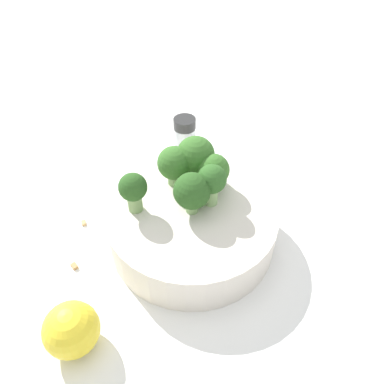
% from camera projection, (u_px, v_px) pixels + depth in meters
% --- Properties ---
extents(ground_plane, '(3.00, 3.00, 0.00)m').
position_uv_depth(ground_plane, '(192.00, 239.00, 0.47)').
color(ground_plane, white).
extents(bowl, '(0.20, 0.20, 0.05)m').
position_uv_depth(bowl, '(192.00, 225.00, 0.45)').
color(bowl, silver).
rests_on(bowl, ground_plane).
extents(broccoli_floret_0, '(0.04, 0.04, 0.05)m').
position_uv_depth(broccoli_floret_0, '(195.00, 193.00, 0.41)').
color(broccoli_floret_0, '#84AD66').
rests_on(broccoli_floret_0, bowl).
extents(broccoli_floret_1, '(0.03, 0.03, 0.05)m').
position_uv_depth(broccoli_floret_1, '(133.00, 190.00, 0.41)').
color(broccoli_floret_1, '#7A9E5B').
rests_on(broccoli_floret_1, bowl).
extents(broccoli_floret_2, '(0.03, 0.03, 0.05)m').
position_uv_depth(broccoli_floret_2, '(211.00, 181.00, 0.42)').
color(broccoli_floret_2, '#8EB770').
rests_on(broccoli_floret_2, bowl).
extents(broccoli_floret_3, '(0.04, 0.04, 0.05)m').
position_uv_depth(broccoli_floret_3, '(174.00, 164.00, 0.45)').
color(broccoli_floret_3, '#84AD66').
rests_on(broccoli_floret_3, bowl).
extents(broccoli_floret_4, '(0.04, 0.04, 0.05)m').
position_uv_depth(broccoli_floret_4, '(213.00, 170.00, 0.45)').
color(broccoli_floret_4, '#8EB770').
rests_on(broccoli_floret_4, bowl).
extents(broccoli_floret_5, '(0.05, 0.05, 0.06)m').
position_uv_depth(broccoli_floret_5, '(196.00, 156.00, 0.45)').
color(broccoli_floret_5, '#8EB770').
rests_on(broccoli_floret_5, bowl).
extents(pepper_shaker, '(0.03, 0.03, 0.07)m').
position_uv_depth(pepper_shaker, '(185.00, 139.00, 0.57)').
color(pepper_shaker, silver).
rests_on(pepper_shaker, ground_plane).
extents(lemon_wedge, '(0.05, 0.05, 0.05)m').
position_uv_depth(lemon_wedge, '(71.00, 330.00, 0.35)').
color(lemon_wedge, yellow).
rests_on(lemon_wedge, ground_plane).
extents(almond_crumb_0, '(0.01, 0.01, 0.01)m').
position_uv_depth(almond_crumb_0, '(84.00, 222.00, 0.49)').
color(almond_crumb_0, tan).
rests_on(almond_crumb_0, ground_plane).
extents(almond_crumb_1, '(0.01, 0.01, 0.01)m').
position_uv_depth(almond_crumb_1, '(74.00, 265.00, 0.44)').
color(almond_crumb_1, '#AD7F4C').
rests_on(almond_crumb_1, ground_plane).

